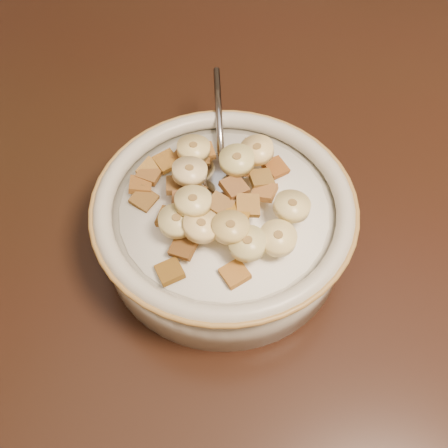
# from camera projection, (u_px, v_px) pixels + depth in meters

# --- Properties ---
(floor) EXTENTS (4.00, 4.50, 0.10)m
(floor) POSITION_uv_depth(u_px,v_px,m) (342.00, 389.00, 1.20)
(floor) COLOR #422816
(floor) RESTS_ON ground
(chair) EXTENTS (0.54, 0.54, 0.95)m
(chair) POSITION_uv_depth(u_px,v_px,m) (417.00, 36.00, 1.14)
(chair) COLOR black
(chair) RESTS_ON floor
(cereal_bowl) EXTENTS (0.23, 0.23, 0.05)m
(cereal_bowl) POSITION_uv_depth(u_px,v_px,m) (224.00, 226.00, 0.47)
(cereal_bowl) COLOR #B4B1A9
(cereal_bowl) RESTS_ON table
(milk) EXTENTS (0.19, 0.19, 0.00)m
(milk) POSITION_uv_depth(u_px,v_px,m) (224.00, 208.00, 0.45)
(milk) COLOR white
(milk) RESTS_ON cereal_bowl
(spoon) EXTENTS (0.05, 0.06, 0.01)m
(spoon) POSITION_uv_depth(u_px,v_px,m) (222.00, 174.00, 0.47)
(spoon) COLOR gray
(spoon) RESTS_ON cereal_bowl
(cereal_square_0) EXTENTS (0.03, 0.03, 0.01)m
(cereal_square_0) POSITION_uv_depth(u_px,v_px,m) (220.00, 205.00, 0.42)
(cereal_square_0) COLOR brown
(cereal_square_0) RESTS_ON milk
(cereal_square_1) EXTENTS (0.03, 0.03, 0.01)m
(cereal_square_1) POSITION_uv_depth(u_px,v_px,m) (144.00, 199.00, 0.45)
(cereal_square_1) COLOR brown
(cereal_square_1) RESTS_ON milk
(cereal_square_2) EXTENTS (0.03, 0.03, 0.01)m
(cereal_square_2) POSITION_uv_depth(u_px,v_px,m) (141.00, 185.00, 0.46)
(cereal_square_2) COLOR brown
(cereal_square_2) RESTS_ON milk
(cereal_square_3) EXTENTS (0.03, 0.03, 0.01)m
(cereal_square_3) POSITION_uv_depth(u_px,v_px,m) (261.00, 179.00, 0.45)
(cereal_square_3) COLOR brown
(cereal_square_3) RESTS_ON milk
(cereal_square_4) EXTENTS (0.02, 0.03, 0.01)m
(cereal_square_4) POSITION_uv_depth(u_px,v_px,m) (192.00, 192.00, 0.44)
(cereal_square_4) COLOR brown
(cereal_square_4) RESTS_ON milk
(cereal_square_5) EXTENTS (0.03, 0.03, 0.01)m
(cereal_square_5) POSITION_uv_depth(u_px,v_px,m) (198.00, 157.00, 0.47)
(cereal_square_5) COLOR brown
(cereal_square_5) RESTS_ON milk
(cereal_square_6) EXTENTS (0.03, 0.03, 0.01)m
(cereal_square_6) POSITION_uv_depth(u_px,v_px,m) (177.00, 185.00, 0.45)
(cereal_square_6) COLOR brown
(cereal_square_6) RESTS_ON milk
(cereal_square_7) EXTENTS (0.02, 0.02, 0.01)m
(cereal_square_7) POSITION_uv_depth(u_px,v_px,m) (183.00, 247.00, 0.41)
(cereal_square_7) COLOR brown
(cereal_square_7) RESTS_ON milk
(cereal_square_8) EXTENTS (0.02, 0.03, 0.01)m
(cereal_square_8) POSITION_uv_depth(u_px,v_px,m) (248.00, 205.00, 0.42)
(cereal_square_8) COLOR olive
(cereal_square_8) RESTS_ON milk
(cereal_square_9) EXTENTS (0.03, 0.03, 0.01)m
(cereal_square_9) POSITION_uv_depth(u_px,v_px,m) (167.00, 161.00, 0.47)
(cereal_square_9) COLOR #9D681E
(cereal_square_9) RESTS_ON milk
(cereal_square_10) EXTENTS (0.02, 0.02, 0.01)m
(cereal_square_10) POSITION_uv_depth(u_px,v_px,m) (150.00, 174.00, 0.46)
(cereal_square_10) COLOR brown
(cereal_square_10) RESTS_ON milk
(cereal_square_11) EXTENTS (0.02, 0.02, 0.01)m
(cereal_square_11) POSITION_uv_depth(u_px,v_px,m) (170.00, 217.00, 0.43)
(cereal_square_11) COLOR #936022
(cereal_square_11) RESTS_ON milk
(cereal_square_12) EXTENTS (0.03, 0.03, 0.01)m
(cereal_square_12) POSITION_uv_depth(u_px,v_px,m) (151.00, 170.00, 0.47)
(cereal_square_12) COLOR olive
(cereal_square_12) RESTS_ON milk
(cereal_square_13) EXTENTS (0.02, 0.02, 0.01)m
(cereal_square_13) POSITION_uv_depth(u_px,v_px,m) (239.00, 166.00, 0.45)
(cereal_square_13) COLOR brown
(cereal_square_13) RESTS_ON milk
(cereal_square_14) EXTENTS (0.02, 0.02, 0.01)m
(cereal_square_14) POSITION_uv_depth(u_px,v_px,m) (185.00, 156.00, 0.47)
(cereal_square_14) COLOR brown
(cereal_square_14) RESTS_ON milk
(cereal_square_15) EXTENTS (0.02, 0.02, 0.01)m
(cereal_square_15) POSITION_uv_depth(u_px,v_px,m) (191.00, 148.00, 0.48)
(cereal_square_15) COLOR brown
(cereal_square_15) RESTS_ON milk
(cereal_square_16) EXTENTS (0.02, 0.02, 0.01)m
(cereal_square_16) POSITION_uv_depth(u_px,v_px,m) (264.00, 192.00, 0.44)
(cereal_square_16) COLOR #9D612A
(cereal_square_16) RESTS_ON milk
(cereal_square_17) EXTENTS (0.03, 0.03, 0.01)m
(cereal_square_17) POSITION_uv_depth(u_px,v_px,m) (189.00, 218.00, 0.42)
(cereal_square_17) COLOR brown
(cereal_square_17) RESTS_ON milk
(cereal_square_18) EXTENTS (0.03, 0.03, 0.01)m
(cereal_square_18) POSITION_uv_depth(u_px,v_px,m) (235.00, 274.00, 0.40)
(cereal_square_18) COLOR #965E26
(cereal_square_18) RESTS_ON milk
(cereal_square_19) EXTENTS (0.03, 0.03, 0.01)m
(cereal_square_19) POSITION_uv_depth(u_px,v_px,m) (203.00, 152.00, 0.48)
(cereal_square_19) COLOR #9A6324
(cereal_square_19) RESTS_ON milk
(cereal_square_20) EXTENTS (0.03, 0.03, 0.01)m
(cereal_square_20) POSITION_uv_depth(u_px,v_px,m) (170.00, 272.00, 0.41)
(cereal_square_20) COLOR brown
(cereal_square_20) RESTS_ON milk
(cereal_square_21) EXTENTS (0.02, 0.02, 0.01)m
(cereal_square_21) POSITION_uv_depth(u_px,v_px,m) (184.00, 201.00, 0.43)
(cereal_square_21) COLOR brown
(cereal_square_21) RESTS_ON milk
(cereal_square_22) EXTENTS (0.02, 0.02, 0.01)m
(cereal_square_22) POSITION_uv_depth(u_px,v_px,m) (254.00, 147.00, 0.49)
(cereal_square_22) COLOR #925E2D
(cereal_square_22) RESTS_ON milk
(cereal_square_23) EXTENTS (0.03, 0.03, 0.01)m
(cereal_square_23) POSITION_uv_depth(u_px,v_px,m) (276.00, 168.00, 0.47)
(cereal_square_23) COLOR brown
(cereal_square_23) RESTS_ON milk
(cereal_square_24) EXTENTS (0.03, 0.03, 0.01)m
(cereal_square_24) POSITION_uv_depth(u_px,v_px,m) (234.00, 187.00, 0.43)
(cereal_square_24) COLOR brown
(cereal_square_24) RESTS_ON milk
(cereal_square_25) EXTENTS (0.02, 0.02, 0.01)m
(cereal_square_25) POSITION_uv_depth(u_px,v_px,m) (238.00, 213.00, 0.42)
(cereal_square_25) COLOR #95631B
(cereal_square_25) RESTS_ON milk
(banana_slice_0) EXTENTS (0.03, 0.03, 0.02)m
(banana_slice_0) POSITION_uv_depth(u_px,v_px,m) (201.00, 226.00, 0.41)
(banana_slice_0) COLOR #E1C381
(banana_slice_0) RESTS_ON milk
(banana_slice_1) EXTENTS (0.04, 0.04, 0.01)m
(banana_slice_1) POSITION_uv_depth(u_px,v_px,m) (278.00, 238.00, 0.41)
(banana_slice_1) COLOR #E4CF87
(banana_slice_1) RESTS_ON milk
(banana_slice_2) EXTENTS (0.03, 0.03, 0.01)m
(banana_slice_2) POSITION_uv_depth(u_px,v_px,m) (237.00, 160.00, 0.44)
(banana_slice_2) COLOR #ECDD8D
(banana_slice_2) RESTS_ON milk
(banana_slice_3) EXTENTS (0.04, 0.04, 0.01)m
(banana_slice_3) POSITION_uv_depth(u_px,v_px,m) (247.00, 243.00, 0.40)
(banana_slice_3) COLOR #CFBB67
(banana_slice_3) RESTS_ON milk
(banana_slice_4) EXTENTS (0.04, 0.04, 0.02)m
(banana_slice_4) POSITION_uv_depth(u_px,v_px,m) (190.00, 171.00, 0.44)
(banana_slice_4) COLOR #CEBD88
(banana_slice_4) RESTS_ON milk
(banana_slice_5) EXTENTS (0.03, 0.04, 0.01)m
(banana_slice_5) POSITION_uv_depth(u_px,v_px,m) (292.00, 206.00, 0.42)
(banana_slice_5) COLOR #F6D67A
(banana_slice_5) RESTS_ON milk
(banana_slice_6) EXTENTS (0.03, 0.03, 0.01)m
(banana_slice_6) POSITION_uv_depth(u_px,v_px,m) (177.00, 221.00, 0.41)
(banana_slice_6) COLOR #D9CD76
(banana_slice_6) RESTS_ON milk
(banana_slice_7) EXTENTS (0.04, 0.04, 0.01)m
(banana_slice_7) POSITION_uv_depth(u_px,v_px,m) (193.00, 201.00, 0.41)
(banana_slice_7) COLOR beige
(banana_slice_7) RESTS_ON milk
(banana_slice_8) EXTENTS (0.04, 0.04, 0.02)m
(banana_slice_8) POSITION_uv_depth(u_px,v_px,m) (257.00, 150.00, 0.45)
(banana_slice_8) COLOR #EDCB77
(banana_slice_8) RESTS_ON milk
(banana_slice_9) EXTENTS (0.04, 0.04, 0.01)m
(banana_slice_9) POSITION_uv_depth(u_px,v_px,m) (230.00, 227.00, 0.41)
(banana_slice_9) COLOR #DFC56B
(banana_slice_9) RESTS_ON milk
(banana_slice_10) EXTENTS (0.04, 0.04, 0.01)m
(banana_slice_10) POSITION_uv_depth(u_px,v_px,m) (194.00, 148.00, 0.46)
(banana_slice_10) COLOR #F3DC8A
(banana_slice_10) RESTS_ON milk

